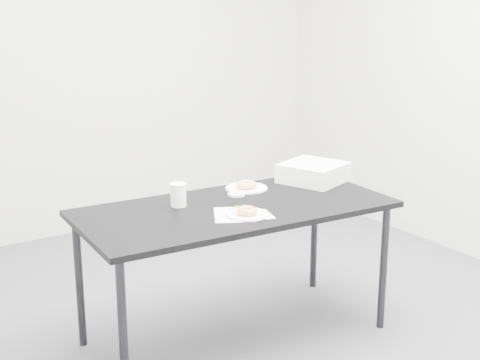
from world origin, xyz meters
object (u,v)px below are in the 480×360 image
donut_far (246,185)px  bakery_box (313,172)px  pen (237,208)px  plate_far (246,188)px  plate_near (247,215)px  donut_near (247,211)px  table (235,216)px  coffee_cup (178,195)px  scorecard (234,215)px

donut_far → bakery_box: (0.42, -0.08, 0.03)m
pen → plate_far: size_ratio=0.48×
plate_near → bakery_box: bakery_box is taller
pen → donut_near: donut_near is taller
table → donut_near: size_ratio=16.36×
bakery_box → coffee_cup: bearing=159.6°
scorecard → coffee_cup: (-0.16, 0.28, 0.06)m
donut_near → coffee_cup: coffee_cup is taller
bakery_box → plate_near: bearing=-174.8°
plate_near → bakery_box: 0.76m
table → donut_far: size_ratio=14.83×
plate_near → coffee_cup: coffee_cup is taller
plate_near → plate_far: 0.49m
scorecard → coffee_cup: size_ratio=2.04×
scorecard → donut_far: donut_far is taller
table → plate_far: size_ratio=6.96×
donut_near → plate_far: bearing=56.7°
coffee_cup → bakery_box: bearing=-0.0°
plate_near → bakery_box: bearing=25.5°
plate_far → bakery_box: size_ratio=0.73×
pen → plate_far: 0.38m
scorecard → plate_far: (0.32, 0.36, 0.00)m
plate_near → bakery_box: size_ratio=0.66×
table → donut_near: 0.19m
pen → coffee_cup: size_ratio=0.95×
plate_near → plate_far: bearing=56.7°
scorecard → donut_near: donut_near is taller
table → donut_near: bearing=-99.9°
pen → donut_far: donut_far is taller
bakery_box → plate_far: bearing=148.5°
pen → donut_far: size_ratio=1.03×
donut_far → bakery_box: bakery_box is taller
plate_far → donut_far: 0.02m
plate_near → pen: bearing=81.8°
table → plate_near: plate_near is taller
table → coffee_cup: (-0.25, 0.16, 0.12)m
donut_near → coffee_cup: (-0.21, 0.33, 0.04)m
donut_near → donut_far: donut_far is taller
pen → donut_near: size_ratio=1.14×
scorecard → coffee_cup: 0.33m
plate_near → coffee_cup: bearing=122.4°
donut_near → coffee_cup: bearing=122.4°
plate_near → donut_far: size_ratio=1.93×
pen → donut_near: (-0.02, -0.12, 0.02)m
donut_far → bakery_box: 0.43m
table → coffee_cup: bearing=150.9°
plate_far → coffee_cup: bearing=-170.3°
plate_near → donut_far: donut_far is taller
donut_near → donut_far: bearing=56.7°
scorecard → donut_far: size_ratio=2.22×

